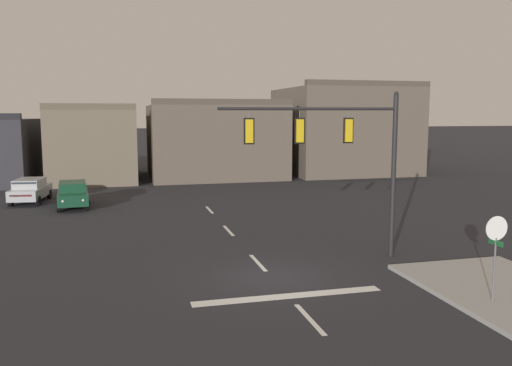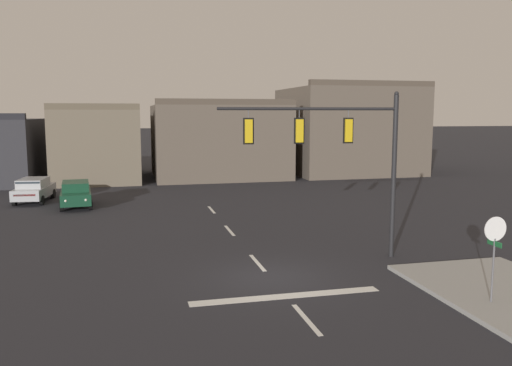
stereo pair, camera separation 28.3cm
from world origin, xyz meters
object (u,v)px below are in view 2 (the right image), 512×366
(signal_mast_near_side, at_px, (339,146))
(car_lot_middle, at_px, (34,189))
(stop_sign, at_px, (495,239))
(car_lot_nearside, at_px, (76,193))

(signal_mast_near_side, relative_size, car_lot_middle, 1.60)
(signal_mast_near_side, relative_size, stop_sign, 2.60)
(signal_mast_near_side, distance_m, car_lot_middle, 23.41)
(signal_mast_near_side, distance_m, car_lot_nearside, 19.62)
(car_lot_nearside, distance_m, car_lot_middle, 3.91)
(signal_mast_near_side, xyz_separation_m, car_lot_nearside, (-11.58, 15.38, -3.80))
(signal_mast_near_side, xyz_separation_m, car_lot_middle, (-14.50, 17.98, -3.80))
(signal_mast_near_side, xyz_separation_m, stop_sign, (2.59, -6.11, -2.51))
(signal_mast_near_side, height_order, stop_sign, signal_mast_near_side)
(car_lot_nearside, bearing_deg, car_lot_middle, 138.45)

